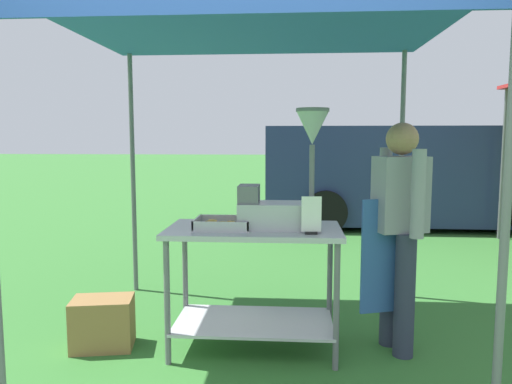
% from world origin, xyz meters
% --- Properties ---
extents(ground_plane, '(70.00, 70.00, 0.00)m').
position_xyz_m(ground_plane, '(0.00, 6.00, 0.00)').
color(ground_plane, '#33702D').
extents(stall_canopy, '(2.75, 2.46, 2.34)m').
position_xyz_m(stall_canopy, '(0.03, 1.13, 2.26)').
color(stall_canopy, slate).
rests_on(stall_canopy, ground).
extents(donut_cart, '(1.21, 0.65, 0.88)m').
position_xyz_m(donut_cart, '(0.03, 1.03, 0.63)').
color(donut_cart, '#B7B7BC').
rests_on(donut_cart, ground).
extents(donut_tray, '(0.38, 0.31, 0.07)m').
position_xyz_m(donut_tray, '(-0.18, 0.98, 0.90)').
color(donut_tray, '#B7B7BC').
rests_on(donut_tray, donut_cart).
extents(donut_fryer, '(0.61, 0.28, 0.82)m').
position_xyz_m(donut_fryer, '(0.25, 1.01, 1.15)').
color(donut_fryer, '#B7B7BC').
rests_on(donut_fryer, donut_cart).
extents(menu_sign, '(0.13, 0.05, 0.25)m').
position_xyz_m(menu_sign, '(0.42, 0.83, 0.99)').
color(menu_sign, black).
rests_on(menu_sign, donut_cart).
extents(vendor, '(0.47, 0.53, 1.61)m').
position_xyz_m(vendor, '(1.04, 1.09, 0.90)').
color(vendor, '#2D3347').
rests_on(vendor, ground).
extents(supply_crate, '(0.47, 0.36, 0.36)m').
position_xyz_m(supply_crate, '(-1.05, 0.97, 0.18)').
color(supply_crate, olive).
rests_on(supply_crate, ground).
extents(van_navy, '(5.06, 2.13, 1.69)m').
position_xyz_m(van_navy, '(2.40, 6.31, 0.88)').
color(van_navy, navy).
rests_on(van_navy, ground).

